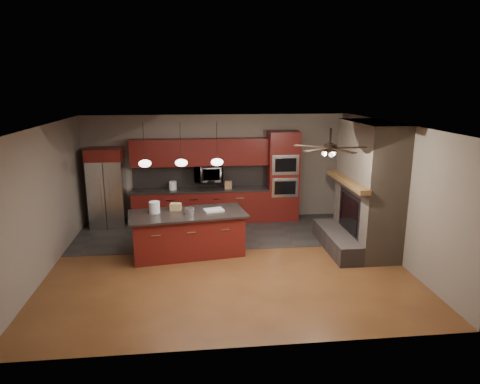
{
  "coord_description": "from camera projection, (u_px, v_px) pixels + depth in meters",
  "views": [
    {
      "loc": [
        -0.63,
        -8.21,
        3.56
      ],
      "look_at": [
        0.33,
        0.6,
        1.32
      ],
      "focal_mm": 32.0,
      "sensor_mm": 36.0,
      "label": 1
    }
  ],
  "objects": [
    {
      "name": "back_wall",
      "position": [
        218.0,
        168.0,
        11.4
      ],
      "size": [
        7.0,
        0.02,
        2.8
      ],
      "primitive_type": "cube",
      "color": "#71685A",
      "rests_on": "ground"
    },
    {
      "name": "microwave",
      "position": [
        208.0,
        173.0,
        11.15
      ],
      "size": [
        0.73,
        0.41,
        0.5
      ],
      "primitive_type": "imported",
      "color": "silver",
      "rests_on": "back_cabinetry"
    },
    {
      "name": "pendant_left",
      "position": [
        145.0,
        163.0,
        8.87
      ],
      "size": [
        0.26,
        0.26,
        0.92
      ],
      "color": "black",
      "rests_on": "ceiling"
    },
    {
      "name": "counter_bucket",
      "position": [
        173.0,
        185.0,
        11.08
      ],
      "size": [
        0.22,
        0.22,
        0.22
      ],
      "primitive_type": "cylinder",
      "rotation": [
        0.0,
        0.0,
        -0.16
      ],
      "color": "white",
      "rests_on": "back_cabinetry"
    },
    {
      "name": "slate_tile_patch",
      "position": [
        222.0,
        232.0,
        10.58
      ],
      "size": [
        7.0,
        2.4,
        0.01
      ],
      "primitive_type": "cube",
      "color": "#2C2927",
      "rests_on": "ground"
    },
    {
      "name": "left_wall",
      "position": [
        44.0,
        201.0,
        8.14
      ],
      "size": [
        0.02,
        6.0,
        2.8
      ],
      "primitive_type": "cube",
      "color": "#71685A",
      "rests_on": "ground"
    },
    {
      "name": "white_bucket",
      "position": [
        154.0,
        207.0,
        8.99
      ],
      "size": [
        0.26,
        0.26,
        0.24
      ],
      "primitive_type": "cylinder",
      "rotation": [
        0.0,
        0.0,
        0.14
      ],
      "color": "silver",
      "rests_on": "kitchen_island"
    },
    {
      "name": "cardboard_box",
      "position": [
        176.0,
        207.0,
        9.21
      ],
      "size": [
        0.26,
        0.2,
        0.15
      ],
      "primitive_type": "cube",
      "rotation": [
        0.0,
        0.0,
        -0.15
      ],
      "color": "tan",
      "rests_on": "kitchen_island"
    },
    {
      "name": "pendant_center",
      "position": [
        181.0,
        163.0,
        8.95
      ],
      "size": [
        0.26,
        0.26,
        0.92
      ],
      "color": "black",
      "rests_on": "ceiling"
    },
    {
      "name": "ceiling",
      "position": [
        226.0,
        125.0,
        8.16
      ],
      "size": [
        7.0,
        6.0,
        0.02
      ],
      "primitive_type": "cube",
      "color": "white",
      "rests_on": "back_wall"
    },
    {
      "name": "fireplace_column",
      "position": [
        366.0,
        192.0,
        9.23
      ],
      "size": [
        1.3,
        2.1,
        2.8
      ],
      "color": "#6B5B4C",
      "rests_on": "ground"
    },
    {
      "name": "right_wall",
      "position": [
        395.0,
        191.0,
        8.87
      ],
      "size": [
        0.02,
        6.0,
        2.8
      ],
      "primitive_type": "cube",
      "color": "#71685A",
      "rests_on": "ground"
    },
    {
      "name": "refrigerator",
      "position": [
        107.0,
        188.0,
        10.83
      ],
      "size": [
        0.86,
        0.75,
        2.02
      ],
      "color": "silver",
      "rests_on": "ground"
    },
    {
      "name": "counter_box",
      "position": [
        228.0,
        185.0,
        11.18
      ],
      "size": [
        0.2,
        0.16,
        0.2
      ],
      "primitive_type": "cube",
      "rotation": [
        0.0,
        0.0,
        -0.13
      ],
      "color": "#96724D",
      "rests_on": "back_cabinetry"
    },
    {
      "name": "paint_tray",
      "position": [
        214.0,
        210.0,
        9.16
      ],
      "size": [
        0.46,
        0.38,
        0.04
      ],
      "primitive_type": "cube",
      "rotation": [
        0.0,
        0.0,
        0.27
      ],
      "color": "silver",
      "rests_on": "kitchen_island"
    },
    {
      "name": "ceiling_fan",
      "position": [
        330.0,
        147.0,
        7.66
      ],
      "size": [
        1.27,
        1.33,
        0.41
      ],
      "color": "black",
      "rests_on": "ceiling"
    },
    {
      "name": "ground",
      "position": [
        227.0,
        261.0,
        8.85
      ],
      "size": [
        7.0,
        7.0,
        0.0
      ],
      "primitive_type": "plane",
      "color": "brown",
      "rests_on": "ground"
    },
    {
      "name": "pendant_right",
      "position": [
        217.0,
        162.0,
        9.03
      ],
      "size": [
        0.26,
        0.26,
        0.92
      ],
      "color": "black",
      "rests_on": "ceiling"
    },
    {
      "name": "kitchen_island",
      "position": [
        188.0,
        233.0,
        9.14
      ],
      "size": [
        2.57,
        1.45,
        0.92
      ],
      "rotation": [
        0.0,
        0.0,
        0.14
      ],
      "color": "#601113",
      "rests_on": "ground"
    },
    {
      "name": "paint_can",
      "position": [
        190.0,
        211.0,
        8.94
      ],
      "size": [
        0.27,
        0.27,
        0.13
      ],
      "primitive_type": "cylinder",
      "rotation": [
        0.0,
        0.0,
        0.48
      ],
      "color": "silver",
      "rests_on": "kitchen_island"
    },
    {
      "name": "oven_tower",
      "position": [
        283.0,
        176.0,
        11.33
      ],
      "size": [
        0.8,
        0.63,
        2.38
      ],
      "color": "#601113",
      "rests_on": "ground"
    },
    {
      "name": "back_cabinetry",
      "position": [
        201.0,
        189.0,
        11.22
      ],
      "size": [
        3.59,
        0.64,
        2.2
      ],
      "color": "#601113",
      "rests_on": "ground"
    }
  ]
}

